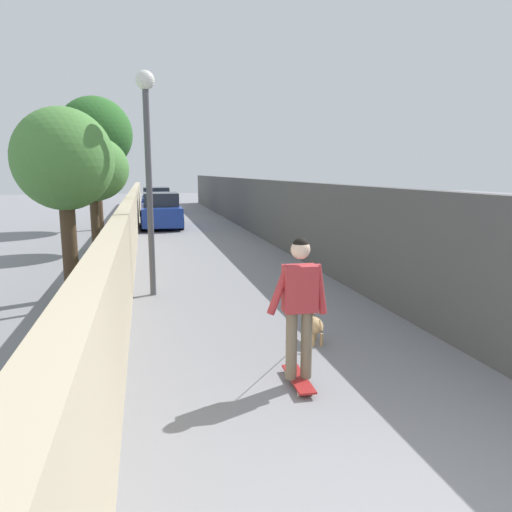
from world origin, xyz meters
TOP-DOWN VIEW (x-y plane):
  - ground_plane at (14.00, 0.00)m, footprint 80.00×80.00m
  - wall_left at (12.00, 2.40)m, footprint 48.00×0.30m
  - fence_right at (12.00, -2.40)m, footprint 48.00×0.30m
  - tree_left_near at (19.00, 3.84)m, footprint 3.03×3.03m
  - tree_left_mid at (7.50, 3.40)m, footprint 1.86×1.86m
  - tree_left_far at (13.00, 3.45)m, footprint 2.17×2.17m
  - lamp_post at (7.38, 1.85)m, footprint 0.36×0.36m
  - skateboard at (2.80, 0.28)m, footprint 0.81×0.23m
  - person_skateboarder at (2.80, 0.28)m, footprint 0.23×0.71m
  - dog at (4.08, -0.38)m, footprint 1.60×0.79m
  - car_near at (19.42, 1.25)m, footprint 4.05×1.80m
  - car_far at (27.12, 1.25)m, footprint 4.19×1.80m

SIDE VIEW (x-z plane):
  - ground_plane at x=14.00m, z-range 0.00..0.00m
  - skateboard at x=2.80m, z-range 0.03..0.11m
  - dog at x=4.08m, z-range -0.25..0.80m
  - car_near at x=19.42m, z-range -0.06..1.48m
  - car_far at x=27.12m, z-range -0.05..1.49m
  - wall_left at x=12.00m, z-range 0.00..1.66m
  - person_skateboarder at x=2.80m, z-range 0.23..1.88m
  - fence_right at x=12.00m, z-range 0.00..2.18m
  - tree_left_far at x=13.00m, z-range 0.77..4.30m
  - tree_left_mid at x=7.50m, z-range 0.82..4.47m
  - lamp_post at x=7.38m, z-range 0.80..5.13m
  - tree_left_near at x=19.00m, z-range 1.23..6.75m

